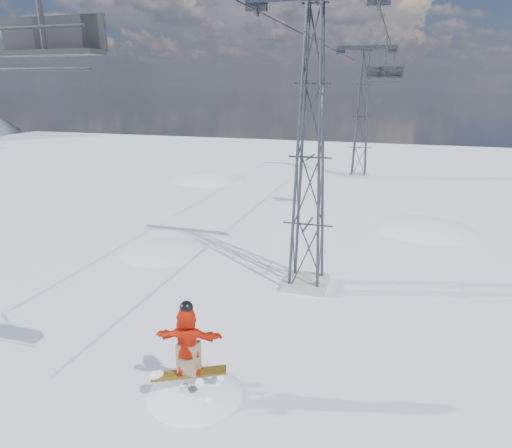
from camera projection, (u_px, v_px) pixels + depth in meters
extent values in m
plane|color=white|center=(219.00, 402.00, 12.34)|extent=(120.00, 120.00, 0.00)
sphere|color=white|center=(172.00, 379.00, 25.69)|extent=(16.00, 16.00, 16.00)
sphere|color=white|center=(409.00, 367.00, 29.88)|extent=(20.00, 20.00, 20.00)
sphere|color=white|center=(213.00, 285.00, 44.35)|extent=(22.00, 22.00, 22.00)
cube|color=#999999|center=(306.00, 283.00, 19.38)|extent=(1.80, 1.80, 0.30)
cube|color=#313339|center=(256.00, 4.00, 16.81)|extent=(0.80, 0.25, 0.50)
cube|color=#999999|center=(358.00, 176.00, 42.23)|extent=(1.80, 1.80, 0.30)
cube|color=#313339|center=(367.00, 48.00, 38.98)|extent=(5.00, 0.35, 0.35)
cube|color=#313339|center=(341.00, 51.00, 39.66)|extent=(0.80, 0.25, 0.50)
cube|color=#313339|center=(393.00, 50.00, 38.42)|extent=(0.80, 0.25, 0.50)
cylinder|color=black|center=(312.00, 39.00, 27.38)|extent=(0.06, 51.00, 0.06)
cylinder|color=black|center=(388.00, 37.00, 26.14)|extent=(0.06, 51.00, 0.06)
sphere|color=white|center=(198.00, 446.00, 13.14)|extent=(4.40, 4.40, 4.40)
cube|color=#A87416|center=(189.00, 373.00, 12.10)|extent=(1.99, 1.02, 0.24)
imported|color=red|center=(188.00, 341.00, 11.81)|extent=(1.86, 0.93, 1.92)
cube|color=#7F6D4E|center=(188.00, 358.00, 11.96)|extent=(0.61, 0.51, 0.88)
sphere|color=black|center=(186.00, 308.00, 11.53)|extent=(0.36, 0.36, 0.36)
cube|color=black|center=(45.00, 53.00, 7.16)|extent=(1.96, 0.44, 0.08)
cube|color=black|center=(52.00, 34.00, 7.27)|extent=(1.96, 0.06, 0.54)
cylinder|color=black|center=(36.00, 69.00, 7.00)|extent=(1.96, 0.06, 0.06)
cylinder|color=black|center=(28.00, 27.00, 6.79)|extent=(1.96, 0.05, 0.05)
cylinder|color=black|center=(386.00, 56.00, 25.25)|extent=(0.08, 0.08, 2.24)
cube|color=black|center=(384.00, 77.00, 25.58)|extent=(2.03, 0.46, 0.08)
cube|color=black|center=(385.00, 72.00, 25.69)|extent=(2.03, 0.06, 0.56)
cylinder|color=black|center=(384.00, 82.00, 25.42)|extent=(2.03, 0.06, 0.06)
cylinder|color=black|center=(385.00, 70.00, 25.19)|extent=(2.03, 0.05, 0.05)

